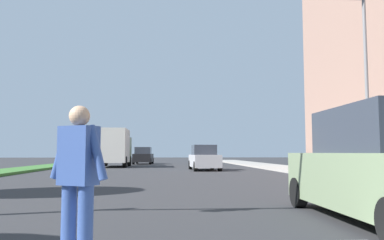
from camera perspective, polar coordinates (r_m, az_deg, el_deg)
The scene contains 9 objects.
ground_plane at distance 25.36m, azimuth -5.57°, elevation -7.46°, with size 140.00×140.00×0.00m, color #2D2D30.
median_strip at distance 25.11m, azimuth -25.96°, elevation -6.85°, with size 2.51×64.00×0.15m, color #386B2D.
sidewalk_right at distance 24.91m, azimuth 16.30°, elevation -7.16°, with size 3.00×64.00×0.15m, color #9E9991.
street_lamp_right at distance 17.33m, azimuth 23.85°, elevation 6.96°, with size 1.02×0.24×7.50m.
pedestrian_performer at distance 4.31m, azimuth -16.34°, elevation -8.02°, with size 0.70×0.44×1.69m.
suv_crossing at distance 7.52m, azimuth 26.24°, elevation -6.28°, with size 2.04×4.64×1.97m.
sedan_midblock at distance 26.50m, azimuth 1.80°, elevation -5.65°, with size 1.92×4.14×1.71m.
sedan_distant at distance 40.82m, azimuth -7.13°, elevation -5.29°, with size 2.04×4.34×1.75m.
truck_box_delivery at distance 33.32m, azimuth -11.26°, elevation -3.93°, with size 2.40×6.20×3.10m.
Camera 1 is at (0.59, 4.68, 1.19)m, focal length 36.44 mm.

